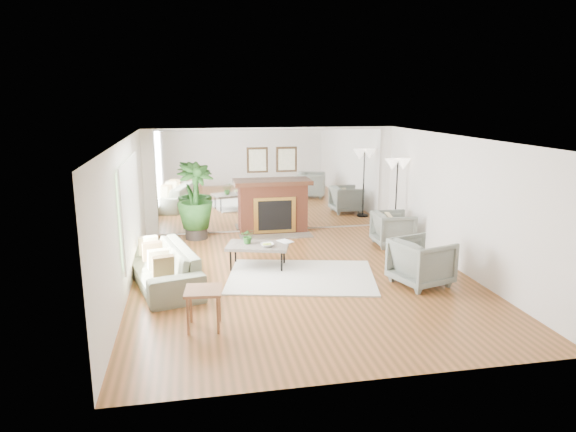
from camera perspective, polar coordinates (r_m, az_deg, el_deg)
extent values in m
plane|color=brown|center=(9.33, 1.64, -6.93)|extent=(7.00, 7.00, 0.00)
cube|color=silver|center=(8.85, -17.58, -0.22)|extent=(0.02, 7.00, 2.50)
cube|color=silver|center=(10.05, 18.58, 1.24)|extent=(0.02, 7.00, 2.50)
cube|color=silver|center=(12.36, -1.81, 4.00)|extent=(6.00, 0.02, 2.50)
cube|color=silver|center=(12.34, -1.80, 3.98)|extent=(5.40, 0.04, 2.40)
cube|color=#B2E09E|center=(9.21, -17.16, 0.95)|extent=(0.04, 2.40, 1.50)
cube|color=brown|center=(12.27, -1.64, 0.85)|extent=(1.60, 0.40, 1.20)
cube|color=gold|center=(12.10, -1.47, 0.09)|extent=(1.00, 0.04, 0.85)
cube|color=black|center=(12.08, -1.46, 0.06)|extent=(0.80, 0.04, 0.70)
cube|color=#696153|center=(12.07, -1.35, -2.21)|extent=(1.70, 0.55, 0.03)
cube|color=#3F2114|center=(12.14, -1.64, 3.69)|extent=(1.85, 0.46, 0.10)
cube|color=black|center=(12.18, -3.42, 6.22)|extent=(0.50, 0.04, 0.60)
cube|color=black|center=(12.29, -0.16, 6.31)|extent=(0.50, 0.04, 0.60)
cube|color=silver|center=(9.37, 1.48, -6.75)|extent=(2.96, 2.40, 0.03)
cube|color=#696153|center=(9.78, -3.38, -3.34)|extent=(1.29, 0.96, 0.06)
cylinder|color=black|center=(9.70, -6.39, -4.96)|extent=(0.03, 0.03, 0.40)
cylinder|color=black|center=(9.56, -0.71, -5.15)|extent=(0.03, 0.03, 0.40)
cylinder|color=black|center=(10.15, -5.86, -4.13)|extent=(0.03, 0.03, 0.40)
cylinder|color=black|center=(10.02, -0.43, -4.30)|extent=(0.03, 0.03, 0.40)
imported|color=gray|center=(9.17, -13.73, -5.46)|extent=(1.45, 2.45, 0.67)
imported|color=gray|center=(11.50, 11.60, -1.40)|extent=(0.85, 0.83, 0.75)
imported|color=gray|center=(9.21, 14.61, -4.95)|extent=(1.12, 1.10, 0.82)
cube|color=brown|center=(7.31, -9.39, -8.18)|extent=(0.56, 0.56, 0.04)
cylinder|color=brown|center=(7.25, -11.06, -10.87)|extent=(0.04, 0.04, 0.55)
cylinder|color=brown|center=(7.22, -7.78, -10.86)|extent=(0.04, 0.04, 0.55)
cylinder|color=brown|center=(7.62, -10.75, -9.64)|extent=(0.04, 0.04, 0.55)
cylinder|color=brown|center=(7.59, -7.64, -9.62)|extent=(0.04, 0.04, 0.55)
cylinder|color=black|center=(12.04, -10.13, -1.64)|extent=(0.51, 0.51, 0.36)
imported|color=#2B5C21|center=(11.87, -10.29, 2.20)|extent=(1.09, 1.09, 1.49)
cylinder|color=black|center=(12.23, 11.72, -2.25)|extent=(0.31, 0.31, 0.04)
cylinder|color=black|center=(12.04, 11.91, 1.72)|extent=(0.03, 0.03, 1.77)
cone|color=white|center=(11.85, 11.50, 5.65)|extent=(0.33, 0.33, 0.24)
cone|color=white|center=(11.96, 12.69, 5.66)|extent=(0.33, 0.33, 0.24)
imported|color=#2B5C21|center=(9.81, -4.48, -2.23)|extent=(0.29, 0.26, 0.30)
imported|color=brown|center=(9.62, -2.35, -3.24)|extent=(0.27, 0.27, 0.06)
imported|color=brown|center=(9.85, -0.82, -2.96)|extent=(0.33, 0.36, 0.02)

